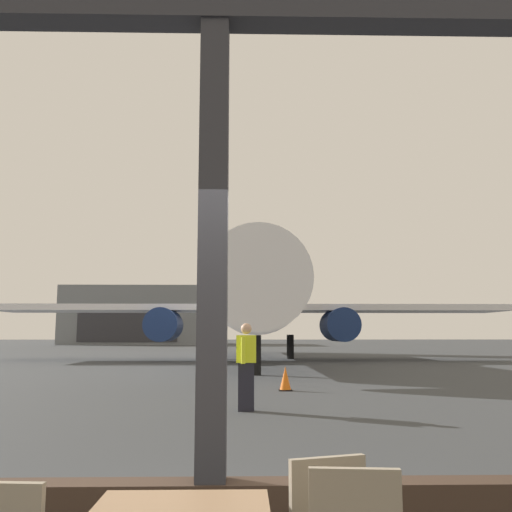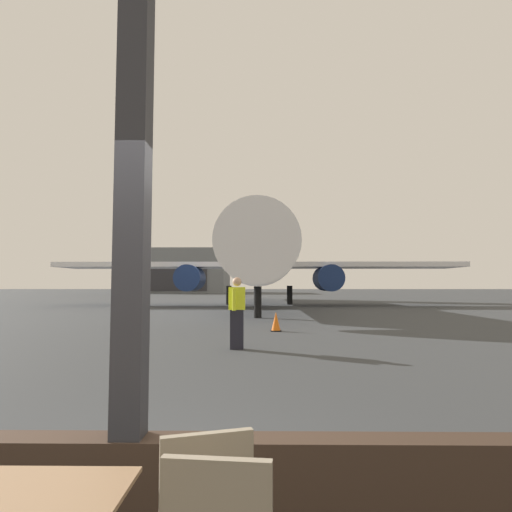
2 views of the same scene
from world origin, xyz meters
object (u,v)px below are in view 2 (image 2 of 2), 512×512
Objects in this scene: ground_crew_worker at (237,312)px; traffic_cone at (276,322)px; distant_hangar at (178,272)px; airplane at (259,261)px.

ground_crew_worker is 2.68× the size of traffic_cone.
ground_crew_worker is 0.09× the size of distant_hangar.
ground_crew_worker is 76.16m from distant_hangar.
ground_crew_worker reaches higher than traffic_cone.
airplane reaches higher than ground_crew_worker.
distant_hangar is at bearing 103.81° from traffic_cone.
traffic_cone is at bearing -76.19° from distant_hangar.
distant_hangar is at bearing 107.48° from airplane.
airplane is 21.69m from ground_crew_worker.
airplane is 55.36m from distant_hangar.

